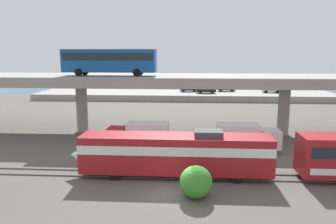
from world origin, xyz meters
name	(u,v)px	position (x,y,z in m)	size (l,w,h in m)	color
ground_plane	(174,195)	(0.00, 0.00, 0.00)	(260.00, 260.00, 0.00)	#565149
rail_strip_near	(175,178)	(0.00, 3.28, 0.06)	(110.00, 0.12, 0.12)	#59544C
rail_strip_far	(176,172)	(0.00, 4.72, 0.06)	(110.00, 0.12, 0.12)	#59544C
train_locomotive	(166,152)	(-0.86, 4.00, 2.19)	(17.63, 3.04, 4.18)	maroon
highway_overpass	(181,82)	(0.00, 20.00, 6.98)	(96.00, 10.23, 7.79)	gray
transit_bus_on_overpass	(110,60)	(-9.20, 18.65, 9.85)	(12.00, 2.68, 3.40)	#14478C
service_truck_west	(246,137)	(7.43, 11.97, 1.64)	(6.80, 2.46, 3.04)	silver
service_truck_east	(140,135)	(-4.36, 11.97, 1.64)	(6.80, 2.46, 3.04)	maroon
pier_parking_lot	(185,95)	(0.00, 55.00, 0.70)	(70.62, 12.59, 1.40)	gray
parked_car_0	(206,90)	(5.14, 53.65, 2.17)	(4.53, 1.97, 1.50)	black
parked_car_1	(189,88)	(0.95, 56.74, 2.17)	(4.27, 1.95, 1.50)	navy
parked_car_2	(271,89)	(20.75, 56.09, 2.17)	(4.24, 1.94, 1.50)	#9E998C
parked_car_3	(226,88)	(10.19, 57.92, 2.17)	(4.36, 1.90, 1.50)	navy
harbor_water	(186,88)	(0.00, 78.00, 0.00)	(140.00, 36.00, 0.01)	#385B7A
shrub_right	(196,182)	(1.68, -0.30, 1.23)	(2.46, 2.46, 2.46)	#378027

